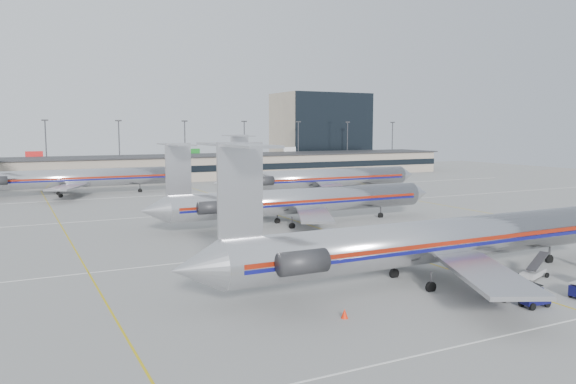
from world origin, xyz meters
TOP-DOWN VIEW (x-y plane):
  - ground at (0.00, 0.00)m, footprint 260.00×260.00m
  - apron_markings at (0.00, 10.00)m, footprint 160.00×0.15m
  - terminal at (0.00, 97.97)m, footprint 162.00×17.00m
  - light_mast_row at (0.00, 112.00)m, footprint 163.60×0.40m
  - distant_building at (62.00, 128.00)m, footprint 30.00×20.00m
  - jet_foreground at (-4.27, -5.99)m, footprint 46.34×27.28m
  - jet_second_row at (-1.34, 24.24)m, footprint 43.33×25.52m
  - jet_third_row at (17.32, 51.01)m, footprint 43.90×27.00m
  - jet_back_row at (-25.33, 73.54)m, footprint 43.03×26.47m
  - tug_left at (-2.63, -12.59)m, footprint 2.52×1.84m
  - tug_center at (-2.31, -14.87)m, footprint 2.21×1.25m
  - belt_loader at (4.51, -9.21)m, footprint 3.97×2.24m
  - cone_left at (-15.89, -10.70)m, footprint 0.57×0.57m

SIDE VIEW (x-z plane):
  - ground at x=0.00m, z-range 0.00..0.00m
  - apron_markings at x=0.00m, z-range 0.00..0.02m
  - cone_left at x=-15.89m, z-range 0.00..0.68m
  - belt_loader at x=4.51m, z-range -0.47..1.56m
  - tug_center at x=-2.31m, z-range -0.08..1.66m
  - tug_left at x=-2.63m, z-range -0.08..1.76m
  - terminal at x=0.00m, z-range 0.03..6.28m
  - jet_second_row at x=-1.34m, z-range -2.38..8.96m
  - jet_back_row at x=-25.33m, z-range -2.47..9.30m
  - jet_third_row at x=17.32m, z-range -2.52..9.49m
  - jet_foreground at x=-4.27m, z-range -2.54..9.58m
  - light_mast_row at x=0.00m, z-range 0.94..16.22m
  - distant_building at x=62.00m, z-range 0.00..25.00m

